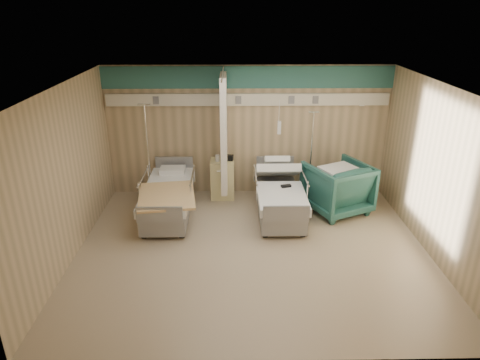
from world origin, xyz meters
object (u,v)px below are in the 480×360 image
Objects in this scene: iv_stand_left at (151,182)px; bed_right at (279,201)px; visitor_armchair at (337,187)px; bedside_cabinet at (222,179)px; bed_left at (169,202)px; iv_stand_right at (309,180)px.

bed_right is at bearing -15.51° from iv_stand_left.
visitor_armchair is at bearing -8.39° from iv_stand_left.
bedside_cabinet is 0.75× the size of visitor_armchair.
bed_right is 2.78m from iv_stand_left.
bedside_cabinet reaches higher than bed_right.
iv_stand_left reaches higher than bed_left.
visitor_armchair is at bearing -17.29° from bedside_cabinet.
bed_right is at bearing -38.05° from bedside_cabinet.
iv_stand_right reaches higher than bed_right.
visitor_armchair is (2.33, -0.73, 0.09)m from bedside_cabinet.
iv_stand_left reaches higher than visitor_armchair.
bedside_cabinet is 0.40× the size of iv_stand_left.
iv_stand_right is (2.95, 0.91, 0.07)m from bed_left.
visitor_armchair reaches higher than bed_right.
iv_stand_right is (0.75, 0.91, 0.07)m from bed_right.
bed_left is 2.54× the size of bedside_cabinet.
bed_left is at bearing -162.88° from iv_stand_right.
iv_stand_left reaches higher than iv_stand_right.
bedside_cabinet is 1.54m from iv_stand_left.
bed_left is at bearing -21.63° from visitor_armchair.
iv_stand_right is at bearing 2.74° from iv_stand_left.
iv_stand_left is at bearing 122.84° from bed_left.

